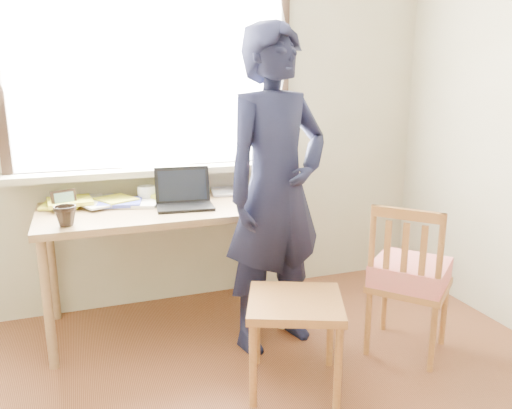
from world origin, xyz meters
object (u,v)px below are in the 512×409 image
object	(u,v)px
desk	(163,219)
mug_dark	(66,216)
mug_white	(146,193)
side_chair	(409,275)
person	(276,191)
laptop	(184,197)
work_chair	(295,313)

from	to	relation	value
desk	mug_dark	bearing A→B (deg)	-155.96
mug_white	mug_dark	distance (m)	0.64
side_chair	person	world-z (taller)	person
desk	mug_white	world-z (taller)	mug_white
laptop	work_chair	size ratio (longest dim) A/B	0.60
mug_dark	laptop	bearing A→B (deg)	17.32
desk	work_chair	world-z (taller)	desk
mug_white	person	distance (m)	0.88
mug_white	side_chair	world-z (taller)	side_chair
mug_white	mug_dark	xyz separation A→B (m)	(-0.47, -0.44, 0.01)
desk	side_chair	xyz separation A→B (m)	(1.21, -0.78, -0.23)
work_chair	mug_dark	bearing A→B (deg)	148.35
mug_white	person	size ratio (longest dim) A/B	0.06
work_chair	person	world-z (taller)	person
mug_white	work_chair	world-z (taller)	mug_white
mug_white	work_chair	bearing A→B (deg)	-62.69
laptop	desk	bearing A→B (deg)	165.48
work_chair	person	size ratio (longest dim) A/B	0.32
desk	mug_dark	world-z (taller)	mug_dark
desk	mug_dark	distance (m)	0.60
laptop	work_chair	world-z (taller)	laptop
desk	person	size ratio (longest dim) A/B	0.79
desk	work_chair	xyz separation A→B (m)	(0.49, -0.87, -0.29)
work_chair	side_chair	bearing A→B (deg)	7.20
desk	person	world-z (taller)	person
work_chair	side_chair	xyz separation A→B (m)	(0.73, 0.09, 0.06)
mug_dark	work_chair	bearing A→B (deg)	-31.65
desk	side_chair	distance (m)	1.46
mug_dark	person	bearing A→B (deg)	-8.91
laptop	person	xyz separation A→B (m)	(0.44, -0.38, 0.08)
desk	side_chair	size ratio (longest dim) A/B	1.64
side_chair	person	bearing A→B (deg)	150.58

